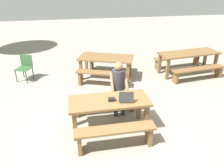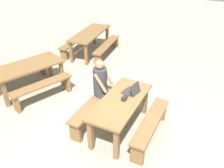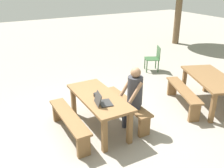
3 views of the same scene
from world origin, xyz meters
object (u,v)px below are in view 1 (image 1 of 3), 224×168
laptop (126,98)px  picnic_table_front (109,105)px  picnic_table_mid (189,56)px  small_pouch (112,99)px  picnic_table_rear (106,60)px  plastic_chair (25,67)px  person_seated (118,84)px

laptop → picnic_table_front: bearing=-3.4°
picnic_table_mid → picnic_table_front: bearing=-147.6°
small_pouch → picnic_table_rear: (0.34, 2.86, -0.15)m
laptop → plastic_chair: size_ratio=0.43×
laptop → small_pouch: laptop is taller
picnic_table_mid → picnic_table_rear: bearing=170.6°
plastic_chair → picnic_table_rear: bearing=17.8°
small_pouch → plastic_chair: bearing=125.6°
picnic_table_front → laptop: laptop is taller
picnic_table_rear → picnic_table_front: bearing=-76.5°
small_pouch → picnic_table_mid: 4.24m
person_seated → picnic_table_rear: (0.05, 2.19, -0.15)m
picnic_table_front → laptop: 0.40m
picnic_table_front → picnic_table_mid: size_ratio=0.79×
laptop → picnic_table_mid: bearing=-126.2°
small_pouch → picnic_table_rear: small_pouch is taller
laptop → picnic_table_mid: laptop is taller
plastic_chair → picnic_table_mid: 5.59m
small_pouch → picnic_table_rear: 2.89m
laptop → plastic_chair: 4.19m
picnic_table_rear → plastic_chair: bearing=-166.4°
person_seated → small_pouch: bearing=-113.6°
person_seated → picnic_table_mid: size_ratio=0.61×
small_pouch → person_seated: person_seated is taller
small_pouch → picnic_table_rear: bearing=83.2°
laptop → person_seated: (-0.01, 0.70, -0.01)m
picnic_table_front → laptop: bearing=-14.1°
person_seated → picnic_table_mid: person_seated is taller
small_pouch → person_seated: bearing=66.4°
picnic_table_mid → picnic_table_rear: (-2.90, 0.14, -0.02)m
picnic_table_front → picnic_table_rear: picnic_table_rear is taller
picnic_table_front → plastic_chair: 3.90m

